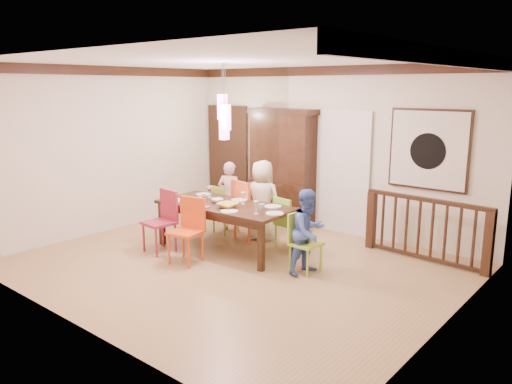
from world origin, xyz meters
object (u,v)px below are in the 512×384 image
Objects in this scene: dining_table at (225,209)px; person_far_left at (230,196)px; chair_end_right at (306,239)px; chair_far_left at (226,206)px; person_far_mid at (262,200)px; china_hutch at (282,167)px; balustrade at (425,228)px; person_end_right at (308,232)px.

person_far_left reaches higher than dining_table.
dining_table is 1.53m from chair_end_right.
chair_end_right is (2.17, -0.69, -0.01)m from chair_far_left.
person_far_mid is (0.09, 0.81, 0.01)m from dining_table.
china_hutch reaches higher than person_far_left.
chair_far_left is 3.37m from balustrade.
china_hutch is 3.00m from balustrade.
chair_end_right is 0.70× the size of person_end_right.
china_hutch is 1.19m from person_far_left.
person_far_left is at bearing -68.77° from chair_far_left.
china_hutch is at bearing 53.96° from person_end_right.
dining_table is 1.08m from person_far_left.
person_far_left is 2.40m from person_end_right.
person_far_mid is 1.69m from person_end_right.
person_far_left is (-3.30, -0.68, 0.13)m from balustrade.
dining_table is 1.94m from china_hutch.
china_hutch is 1.81× the size of person_end_right.
balustrade is at bearing -6.77° from china_hutch.
person_end_right is at bearing -120.83° from balustrade.
balustrade reaches higher than dining_table.
chair_end_right is at bearing 139.34° from person_far_mid.
chair_far_left is 0.39× the size of china_hutch.
person_far_mid is at bearing -70.02° from china_hutch.
person_far_mid is (-1.43, 0.80, 0.20)m from chair_end_right.
china_hutch is (-1.81, 1.86, 0.61)m from chair_end_right.
person_far_mid is (-2.53, -0.71, 0.18)m from balustrade.
chair_end_right is 0.43× the size of balustrade.
china_hutch reaches higher than person_end_right.
chair_far_left is 0.71× the size of person_end_right.
person_far_left is at bearing -164.56° from balustrade.
dining_table is at bearing 99.04° from person_end_right.
person_far_mid is (0.38, -1.06, -0.41)m from china_hutch.
balustrade is at bearing -175.68° from person_far_mid.
balustrade is at bearing 27.57° from dining_table.
person_end_right is (2.25, -0.84, -0.03)m from person_far_left.
person_far_left reaches higher than balustrade.
person_end_right is (-1.05, -1.53, 0.10)m from balustrade.
china_hutch is at bearing 96.29° from dining_table.
person_far_left is at bearing -110.59° from china_hutch.
chair_end_right is 0.13m from person_end_right.
person_far_left is 0.77m from person_far_mid.
china_hutch reaches higher than chair_end_right.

